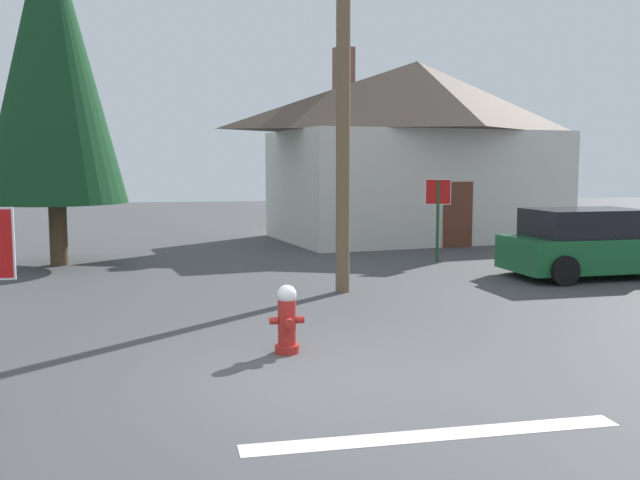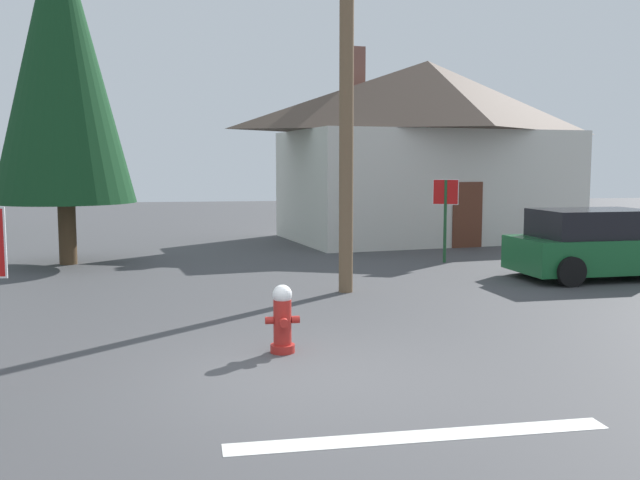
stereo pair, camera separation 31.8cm
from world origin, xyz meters
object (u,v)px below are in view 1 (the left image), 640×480
object	(u,v)px
house	(416,147)
fire_hydrant	(287,320)
utility_pole	(343,43)
stop_sign_far	(438,204)
parked_car	(592,244)
pine_tree_tall_left	(51,58)

from	to	relation	value
house	fire_hydrant	bearing A→B (deg)	-114.82
utility_pole	stop_sign_far	distance (m)	6.09
parked_car	pine_tree_tall_left	distance (m)	13.64
fire_hydrant	pine_tree_tall_left	xyz separation A→B (m)	(-4.47, 9.40, 4.68)
fire_hydrant	pine_tree_tall_left	bearing A→B (deg)	115.42
stop_sign_far	house	bearing A→B (deg)	77.30
stop_sign_far	house	world-z (taller)	house
utility_pole	parked_car	distance (m)	7.31
fire_hydrant	parked_car	world-z (taller)	parked_car
utility_pole	stop_sign_far	xyz separation A→B (m)	(3.38, 3.79, -3.35)
house	parked_car	world-z (taller)	house
utility_pole	pine_tree_tall_left	world-z (taller)	utility_pole
house	parked_car	distance (m)	9.12
stop_sign_far	pine_tree_tall_left	world-z (taller)	pine_tree_tall_left
parked_car	pine_tree_tall_left	bearing A→B (deg)	160.96
parked_car	fire_hydrant	bearing A→B (deg)	-146.14
stop_sign_far	parked_car	world-z (taller)	stop_sign_far
utility_pole	pine_tree_tall_left	bearing A→B (deg)	141.08
fire_hydrant	parked_car	bearing A→B (deg)	33.86
stop_sign_far	pine_tree_tall_left	size ratio (longest dim) A/B	0.25
house	pine_tree_tall_left	bearing A→B (deg)	-157.53
parked_car	house	bearing A→B (deg)	98.49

